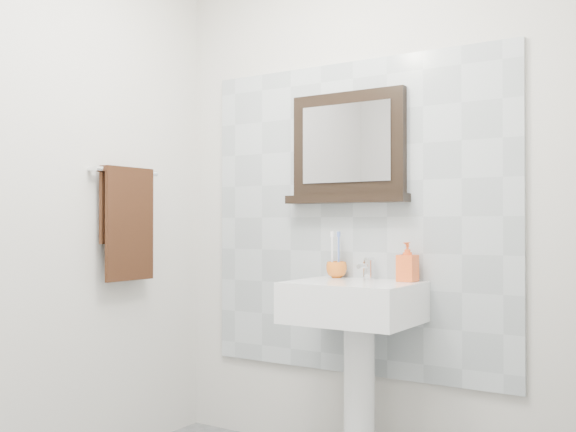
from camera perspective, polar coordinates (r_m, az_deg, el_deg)
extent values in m
cube|color=beige|center=(3.27, 5.70, 1.67)|extent=(2.00, 0.01, 2.50)
cube|color=beige|center=(3.08, -21.21, 1.85)|extent=(0.01, 2.20, 2.50)
cube|color=beige|center=(1.87, 17.65, 3.41)|extent=(0.01, 2.20, 2.50)
cube|color=#A2ABB0|center=(3.25, 5.60, -0.09)|extent=(1.60, 0.02, 1.50)
cylinder|color=white|center=(3.15, 6.05, -14.95)|extent=(0.14, 0.14, 0.68)
cube|color=white|center=(3.02, 5.52, -7.27)|extent=(0.55, 0.44, 0.18)
cylinder|color=silver|center=(2.99, 5.35, -5.88)|extent=(0.32, 0.32, 0.02)
cylinder|color=#4C4C4F|center=(2.99, 5.35, -5.67)|extent=(0.04, 0.04, 0.00)
cylinder|color=silver|center=(3.14, 6.78, -4.54)|extent=(0.04, 0.04, 0.09)
cylinder|color=silver|center=(3.10, 6.42, -4.22)|extent=(0.02, 0.10, 0.02)
cube|color=silver|center=(3.15, 6.90, -3.61)|extent=(0.02, 0.07, 0.01)
imported|color=orange|center=(3.22, 4.13, -4.56)|extent=(0.10, 0.10, 0.08)
cylinder|color=white|center=(3.22, 3.76, -3.38)|extent=(0.01, 0.01, 0.19)
cube|color=white|center=(3.21, 3.76, -1.54)|extent=(0.01, 0.01, 0.03)
cylinder|color=#526CBB|center=(3.20, 4.31, -3.39)|extent=(0.01, 0.01, 0.19)
cube|color=#526CBB|center=(3.20, 4.31, -1.55)|extent=(0.01, 0.01, 0.03)
cylinder|color=white|center=(3.23, 4.28, -3.36)|extent=(0.01, 0.01, 0.19)
cube|color=white|center=(3.23, 4.28, -1.54)|extent=(0.01, 0.01, 0.03)
imported|color=red|center=(3.05, 10.08, -3.83)|extent=(0.08, 0.08, 0.18)
cube|color=black|center=(3.26, 5.15, 6.12)|extent=(0.59, 0.06, 0.49)
cube|color=#99999E|center=(3.23, 4.88, 6.18)|extent=(0.47, 0.01, 0.37)
cube|color=black|center=(3.22, 4.95, 1.46)|extent=(0.63, 0.11, 0.04)
cylinder|color=silver|center=(3.38, -13.46, 3.69)|extent=(0.03, 0.40, 0.03)
cylinder|color=silver|center=(3.27, -16.24, 3.83)|extent=(0.05, 0.02, 0.02)
cylinder|color=silver|center=(3.53, -11.56, 3.49)|extent=(0.05, 0.02, 0.02)
cube|color=black|center=(3.35, -13.23, -0.90)|extent=(0.02, 0.30, 0.52)
cube|color=black|center=(3.38, -13.70, 0.63)|extent=(0.02, 0.30, 0.34)
cube|color=black|center=(3.38, -13.46, 3.77)|extent=(0.06, 0.30, 0.03)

